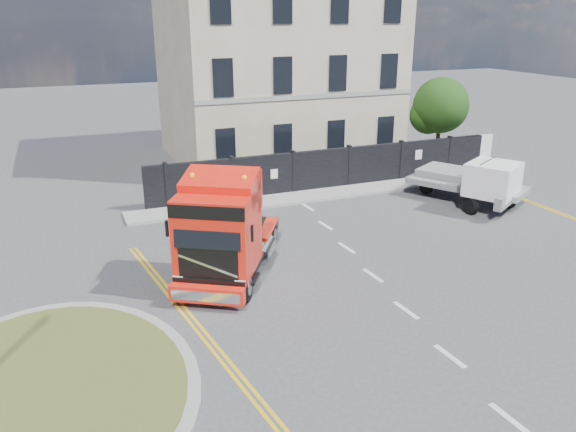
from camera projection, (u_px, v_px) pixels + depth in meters
name	position (u px, v px, depth m)	size (l,w,h in m)	color
ground	(285.00, 286.00, 17.79)	(120.00, 120.00, 0.00)	#424244
traffic_island	(47.00, 391.00, 12.66)	(6.80, 6.80, 0.17)	gray
hoarding_fence	(340.00, 168.00, 27.63)	(18.80, 0.25, 2.00)	black
georgian_building	(275.00, 58.00, 32.37)	(12.30, 10.30, 12.80)	beige
tree	(438.00, 108.00, 32.42)	(3.20, 3.20, 4.80)	#382619
pavement_far	(338.00, 192.00, 26.96)	(20.00, 1.60, 0.12)	gray
truck	(224.00, 234.00, 17.66)	(4.95, 6.22, 3.56)	black
flatbed_pickup	(482.00, 182.00, 24.75)	(4.36, 5.71, 2.15)	slate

